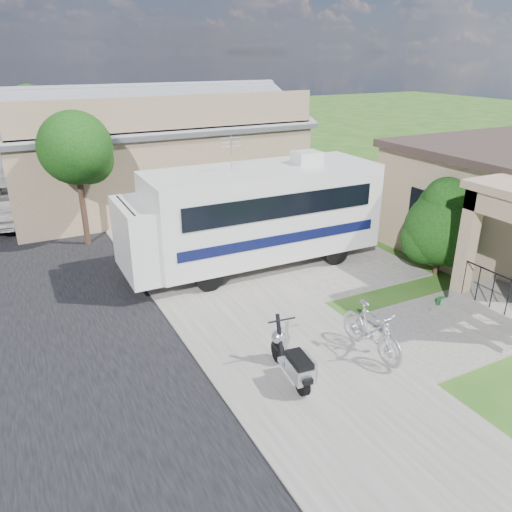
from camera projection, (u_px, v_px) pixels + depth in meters
name	position (u px, v px, depth m)	size (l,w,h in m)	color
ground	(323.00, 339.00, 11.74)	(120.00, 120.00, 0.00)	#1C4913
sidewalk_slab	(157.00, 224.00, 19.54)	(4.00, 80.00, 0.06)	#5E5B54
driveway_slab	(283.00, 261.00, 16.07)	(7.00, 6.00, 0.05)	#5E5B54
walk_slab	(449.00, 328.00, 12.18)	(4.00, 3.00, 0.05)	#5E5B54
warehouse	(150.00, 155.00, 22.49)	(12.50, 8.40, 5.04)	#836852
street_tree_a	(79.00, 151.00, 16.39)	(2.44, 2.40, 4.58)	black
street_tree_b	(45.00, 115.00, 24.57)	(2.44, 2.40, 4.73)	black
street_tree_c	(30.00, 105.00, 32.08)	(2.44, 2.40, 4.42)	black
motorhome	(254.00, 213.00, 15.16)	(7.92, 2.66, 4.05)	silver
shrub	(442.00, 225.00, 14.78)	(2.43, 2.32, 2.98)	black
scooter	(292.00, 361.00, 10.02)	(0.62, 1.72, 1.13)	black
bicycle	(371.00, 332.00, 10.90)	(0.55, 1.93, 1.16)	#B3B4BC
pickup_truck	(13.00, 197.00, 20.09)	(2.80, 6.07, 1.69)	silver
garden_hose	(444.00, 303.00, 13.22)	(0.39, 0.39, 0.18)	#136320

